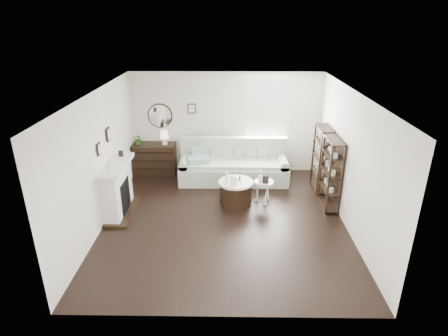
{
  "coord_description": "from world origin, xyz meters",
  "views": [
    {
      "loc": [
        0.09,
        -6.93,
        4.07
      ],
      "look_at": [
        -0.02,
        0.8,
        0.86
      ],
      "focal_mm": 30.0,
      "sensor_mm": 36.0,
      "label": 1
    }
  ],
  "objects_px": {
    "drum_table": "(236,192)",
    "pedestal_table": "(264,183)",
    "sofa": "(234,167)",
    "dresser": "(152,159)"
  },
  "relations": [
    {
      "from": "pedestal_table",
      "to": "sofa",
      "type": "bearing_deg",
      "value": 117.97
    },
    {
      "from": "drum_table",
      "to": "pedestal_table",
      "type": "distance_m",
      "value": 0.68
    },
    {
      "from": "drum_table",
      "to": "dresser",
      "type": "bearing_deg",
      "value": 142.47
    },
    {
      "from": "dresser",
      "to": "pedestal_table",
      "type": "bearing_deg",
      "value": -30.03
    },
    {
      "from": "dresser",
      "to": "pedestal_table",
      "type": "distance_m",
      "value": 3.33
    },
    {
      "from": "sofa",
      "to": "pedestal_table",
      "type": "xyz_separation_m",
      "value": [
        0.68,
        -1.28,
        0.14
      ]
    },
    {
      "from": "dresser",
      "to": "drum_table",
      "type": "bearing_deg",
      "value": -37.53
    },
    {
      "from": "dresser",
      "to": "drum_table",
      "type": "xyz_separation_m",
      "value": [
        2.24,
        -1.72,
        -0.14
      ]
    },
    {
      "from": "drum_table",
      "to": "pedestal_table",
      "type": "xyz_separation_m",
      "value": [
        0.64,
        0.05,
        0.21
      ]
    },
    {
      "from": "sofa",
      "to": "pedestal_table",
      "type": "relative_size",
      "value": 5.15
    }
  ]
}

